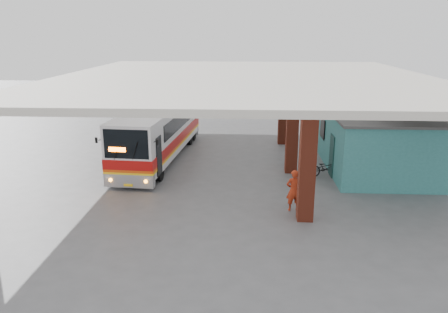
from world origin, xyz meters
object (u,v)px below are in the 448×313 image
motorcycle (326,168)px  red_chair (315,139)px  pedestrian (294,190)px  coach_bus (160,131)px

motorcycle → red_chair: bearing=-6.3°
pedestrian → red_chair: pedestrian is taller
motorcycle → pedestrian: 4.83m
pedestrian → red_chair: bearing=-113.9°
coach_bus → motorcycle: coach_bus is taller
pedestrian → coach_bus: bearing=-57.6°
coach_bus → red_chair: (9.35, 3.61, -1.23)m
pedestrian → motorcycle: bearing=-126.5°
coach_bus → red_chair: coach_bus is taller
pedestrian → red_chair: (2.47, 10.86, -0.47)m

